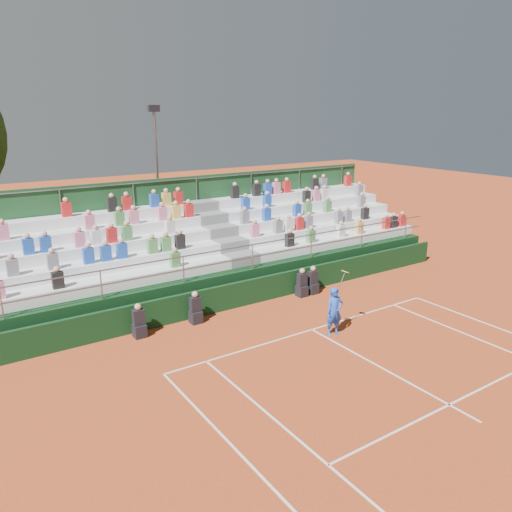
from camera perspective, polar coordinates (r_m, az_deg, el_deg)
ground at (r=17.49m, az=6.42°, el=-8.37°), size 90.00×90.00×0.00m
courtside_wall at (r=19.66m, az=0.48°, el=-3.84°), size 20.00×0.15×1.00m
line_officials at (r=18.78m, az=-1.41°, el=-4.91°), size 7.85×0.40×1.19m
grandstand at (r=22.10m, az=-4.22°, el=-0.02°), size 20.00×5.20×4.40m
tennis_player at (r=16.92m, az=8.96°, el=-6.25°), size 0.86×0.49×2.22m
floodlight_mast at (r=27.77m, az=-11.27°, el=10.14°), size 0.60×0.25×7.55m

